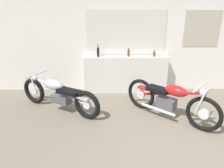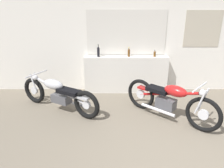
{
  "view_description": "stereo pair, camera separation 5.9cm",
  "coord_description": "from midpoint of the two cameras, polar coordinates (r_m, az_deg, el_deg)",
  "views": [
    {
      "loc": [
        -1.21,
        -2.54,
        2.35
      ],
      "look_at": [
        -1.16,
        1.68,
        0.7
      ],
      "focal_mm": 35.0,
      "sensor_mm": 36.0,
      "label": 1
    },
    {
      "loc": [
        -1.15,
        -2.54,
        2.35
      ],
      "look_at": [
        -1.16,
        1.68,
        0.7
      ],
      "focal_mm": 35.0,
      "sensor_mm": 36.0,
      "label": 2
    }
  ],
  "objects": [
    {
      "name": "wall_back",
      "position": [
        5.84,
        11.86,
        11.6
      ],
      "size": [
        10.0,
        0.07,
        2.8
      ],
      "color": "silver",
      "rests_on": "ground_plane"
    },
    {
      "name": "sill_counter",
      "position": [
        5.79,
        4.01,
        2.52
      ],
      "size": [
        2.17,
        0.28,
        0.97
      ],
      "color": "silver",
      "rests_on": "ground_plane"
    },
    {
      "name": "bottle_leftmost",
      "position": [
        5.59,
        -3.18,
        8.5
      ],
      "size": [
        0.07,
        0.07,
        0.31
      ],
      "color": "black",
      "rests_on": "sill_counter"
    },
    {
      "name": "bottle_left_center",
      "position": [
        5.63,
        4.83,
        8.23
      ],
      "size": [
        0.06,
        0.06,
        0.24
      ],
      "color": "#5B3814",
      "rests_on": "sill_counter"
    },
    {
      "name": "bottle_center",
      "position": [
        5.72,
        11.48,
        7.77
      ],
      "size": [
        0.06,
        0.06,
        0.17
      ],
      "color": "#5B3814",
      "rests_on": "sill_counter"
    },
    {
      "name": "motorcycle_red",
      "position": [
        4.63,
        15.16,
        -4.03
      ],
      "size": [
        1.62,
        1.46,
        0.88
      ],
      "color": "black",
      "rests_on": "ground_plane"
    },
    {
      "name": "motorcycle_silver",
      "position": [
        4.96,
        -13.38,
        -2.55
      ],
      "size": [
        1.92,
        1.16,
        0.77
      ],
      "color": "black",
      "rests_on": "ground_plane"
    }
  ]
}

